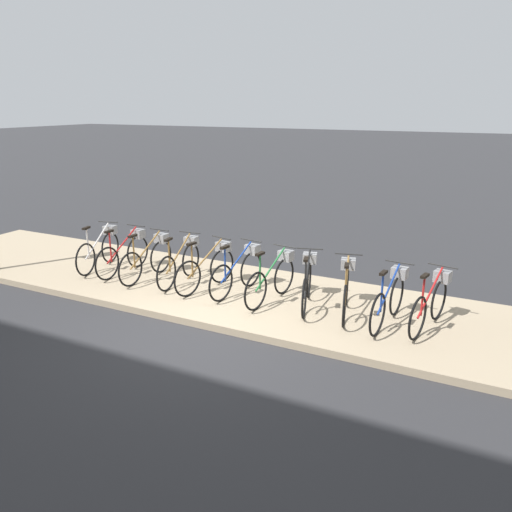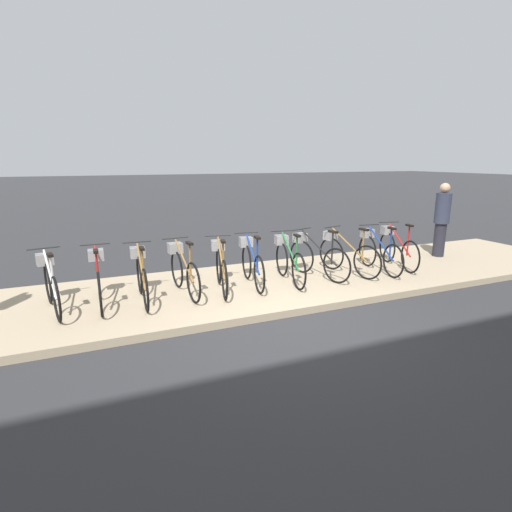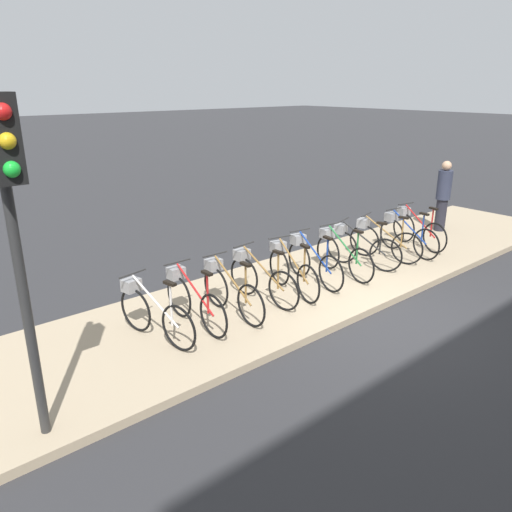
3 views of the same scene
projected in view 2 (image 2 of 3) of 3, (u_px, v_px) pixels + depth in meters
ground_plane at (289, 317)px, 6.12m from camera, size 120.00×120.00×0.00m
sidewalk at (253, 287)px, 7.40m from camera, size 15.29×2.91×0.12m
parked_bicycle_0 at (50, 283)px, 6.00m from camera, size 0.48×1.56×0.97m
parked_bicycle_1 at (98, 278)px, 6.26m from camera, size 0.46×1.58×0.97m
parked_bicycle_2 at (141, 274)px, 6.44m from camera, size 0.46×1.58×0.97m
parked_bicycle_3 at (183, 269)px, 6.78m from camera, size 0.46×1.58×0.97m
parked_bicycle_4 at (221, 266)px, 6.97m from camera, size 0.50×1.55×0.97m
parked_bicycle_5 at (251, 261)px, 7.27m from camera, size 0.46×1.57×0.97m
parked_bicycle_6 at (288, 259)px, 7.47m from camera, size 0.46×1.57×0.97m
parked_bicycle_7 at (315, 255)px, 7.74m from camera, size 0.58×1.53×0.97m
parked_bicycle_8 at (345, 252)px, 7.98m from camera, size 0.54×1.54×0.97m
parked_bicycle_9 at (377, 250)px, 8.18m from camera, size 0.46×1.57×0.97m
parked_bicycle_10 at (396, 246)px, 8.52m from camera, size 0.50×1.55×0.97m
pedestrian at (442, 218)px, 9.29m from camera, size 0.34×0.34×1.72m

